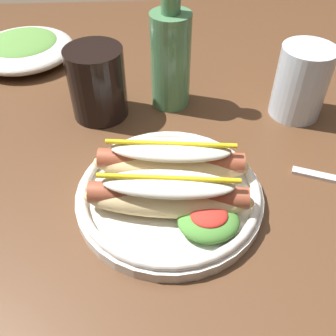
{
  "coord_description": "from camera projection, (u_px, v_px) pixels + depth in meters",
  "views": [
    {
      "loc": [
        -0.1,
        -0.51,
        1.12
      ],
      "look_at": [
        -0.08,
        -0.15,
        0.77
      ],
      "focal_mm": 40.54,
      "sensor_mm": 36.0,
      "label": 1
    }
  ],
  "objects": [
    {
      "name": "water_cup",
      "position": [
        301.0,
        82.0,
        0.6
      ],
      "size": [
        0.08,
        0.08,
        0.12
      ],
      "primitive_type": "cylinder",
      "color": "silver",
      "rests_on": "dining_table"
    },
    {
      "name": "soda_cup",
      "position": [
        97.0,
        83.0,
        0.6
      ],
      "size": [
        0.09,
        0.09,
        0.11
      ],
      "primitive_type": "cylinder",
      "color": "black",
      "rests_on": "dining_table"
    },
    {
      "name": "ground_plane",
      "position": [
        191.0,
        317.0,
        1.14
      ],
      "size": [
        8.0,
        8.0,
        0.0
      ],
      "primitive_type": "plane",
      "color": "brown"
    },
    {
      "name": "side_bowl",
      "position": [
        24.0,
        48.0,
        0.75
      ],
      "size": [
        0.2,
        0.2,
        0.05
      ],
      "color": "silver",
      "rests_on": "dining_table"
    },
    {
      "name": "glass_bottle",
      "position": [
        171.0,
        54.0,
        0.6
      ],
      "size": [
        0.06,
        0.06,
        0.24
      ],
      "color": "#4C7F51",
      "rests_on": "dining_table"
    },
    {
      "name": "hot_dog_plate",
      "position": [
        171.0,
        188.0,
        0.48
      ],
      "size": [
        0.24,
        0.24,
        0.08
      ],
      "color": "silver",
      "rests_on": "dining_table"
    },
    {
      "name": "dining_table",
      "position": [
        206.0,
        156.0,
        0.69
      ],
      "size": [
        1.34,
        1.05,
        0.74
      ],
      "color": "#51331E",
      "rests_on": "ground_plane"
    }
  ]
}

